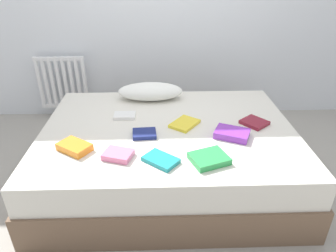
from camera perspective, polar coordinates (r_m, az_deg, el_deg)
The scene contains 13 objects.
ground_plane at distance 2.68m, azimuth 0.04°, elevation -9.56°, with size 8.00×8.00×0.00m, color #9E998E.
bed at distance 2.54m, azimuth 0.04°, elevation -5.17°, with size 2.00×1.50×0.50m.
radiator at distance 3.69m, azimuth -19.04°, elevation 7.60°, with size 0.55×0.04×0.60m.
pillow at distance 2.87m, azimuth -3.30°, elevation 6.44°, with size 0.60×0.27×0.16m, color white.
textbook_purple at distance 2.31m, azimuth 11.82°, elevation -1.40°, with size 0.24×0.17×0.05m, color purple.
textbook_white at distance 2.58m, azimuth -8.05°, elevation 1.93°, with size 0.18×0.12×0.03m, color white.
textbook_teal at distance 2.00m, azimuth -1.35°, elevation -6.31°, with size 0.22×0.14×0.03m, color teal.
textbook_pink at distance 2.06m, azimuth -9.27°, elevation -5.28°, with size 0.18×0.14×0.04m, color pink.
textbook_yellow at distance 2.43m, azimuth 3.11°, elevation 0.45°, with size 0.23×0.16×0.02m, color yellow.
textbook_maroon at distance 2.54m, azimuth 15.77°, elevation 0.64°, with size 0.17×0.18×0.03m, color maroon.
textbook_orange at distance 2.20m, azimuth -17.00°, elevation -3.77°, with size 0.22×0.14×0.05m, color orange.
textbook_green at distance 2.01m, azimuth 7.66°, elevation -6.02°, with size 0.23×0.19×0.04m, color green.
textbook_navy at distance 2.29m, azimuth -4.41°, elevation -1.43°, with size 0.17×0.14×0.03m, color navy.
Camera 1 is at (-0.07, -2.11, 1.65)m, focal length 32.77 mm.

